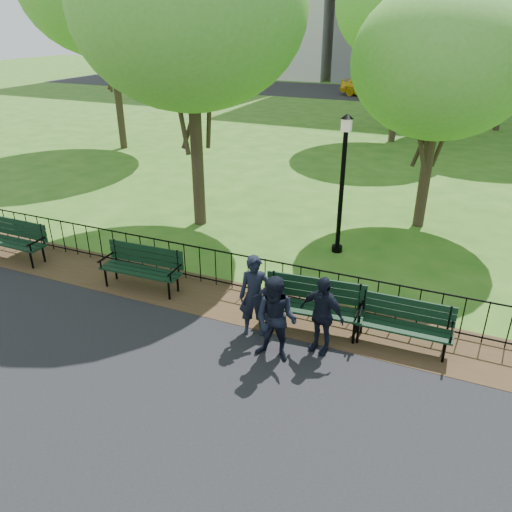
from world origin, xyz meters
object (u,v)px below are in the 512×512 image
at_px(park_bench_left_b, 14,235).
at_px(sedan_silver, 456,91).
at_px(tree_near_w, 189,7).
at_px(lamppost, 342,180).
at_px(person_left, 255,296).
at_px(park_bench_left_a, 143,263).
at_px(taxi, 370,86).
at_px(park_bench_main, 298,297).
at_px(person_right, 321,314).
at_px(person_mid, 276,320).
at_px(park_bench_right_a, 404,319).
at_px(tree_near_e, 442,62).
at_px(tree_far_c, 408,2).

xyz_separation_m(park_bench_left_b, sedan_silver, (8.43, 32.02, 0.07)).
xyz_separation_m(park_bench_left_b, tree_near_w, (3.09, 3.92, 5.12)).
xyz_separation_m(lamppost, sedan_silver, (1.10, 28.42, -1.23)).
height_order(lamppost, person_left, lamppost).
height_order(park_bench_left_a, sedan_silver, sedan_silver).
distance_m(person_left, taxi, 32.77).
bearing_deg(park_bench_main, person_right, -46.24).
relative_size(park_bench_left_a, person_right, 1.26).
height_order(park_bench_main, park_bench_left_a, park_bench_main).
bearing_deg(sedan_silver, person_mid, 161.57).
height_order(park_bench_main, person_right, person_right).
height_order(park_bench_left_b, tree_near_w, tree_near_w).
bearing_deg(person_mid, park_bench_right_a, 33.70).
xyz_separation_m(park_bench_right_a, tree_near_e, (-0.46, 6.25, 3.92)).
relative_size(park_bench_left_b, lamppost, 0.54).
bearing_deg(tree_near_e, park_bench_left_a, -129.44).
bearing_deg(park_bench_left_a, park_bench_main, -4.92).
bearing_deg(tree_near_e, tree_far_c, 103.61).
height_order(person_left, person_right, person_left).
distance_m(park_bench_right_a, tree_far_c, 18.16).
bearing_deg(tree_near_w, park_bench_left_b, -128.28).
bearing_deg(taxi, park_bench_left_b, -164.48).
bearing_deg(sedan_silver, park_bench_left_a, 155.01).
bearing_deg(park_bench_main, person_mid, -96.74).
height_order(person_mid, taxi, person_mid).
height_order(lamppost, taxi, lamppost).
bearing_deg(person_left, park_bench_left_b, 153.56).
xyz_separation_m(park_bench_main, person_mid, (-0.03, -1.10, 0.14)).
xyz_separation_m(park_bench_main, person_right, (0.62, -0.54, 0.09)).
relative_size(park_bench_right_a, lamppost, 0.50).
height_order(park_bench_left_b, person_left, person_left).
xyz_separation_m(park_bench_left_b, person_right, (8.16, -0.69, 0.15)).
xyz_separation_m(taxi, sedan_silver, (6.15, 0.25, -0.12)).
distance_m(park_bench_left_b, tree_far_c, 19.06).
bearing_deg(park_bench_left_a, lamppost, 43.42).
bearing_deg(sedan_silver, tree_near_w, 152.40).
distance_m(person_right, taxi, 32.99).
bearing_deg(park_bench_left_b, person_right, -4.03).
bearing_deg(lamppost, park_bench_left_b, -153.83).
xyz_separation_m(tree_near_e, taxi, (-6.76, 25.46, -3.69)).
height_order(lamppost, tree_far_c, tree_far_c).
height_order(person_right, sedan_silver, person_right).
bearing_deg(tree_near_w, tree_far_c, 75.77).
bearing_deg(park_bench_left_a, park_bench_left_b, 177.56).
height_order(park_bench_main, park_bench_left_b, park_bench_main).
bearing_deg(park_bench_main, park_bench_left_b, 173.57).
bearing_deg(sedan_silver, tree_near_e, 164.51).
bearing_deg(park_bench_left_a, person_right, -11.67).
distance_m(tree_near_e, sedan_silver, 25.99).
bearing_deg(lamppost, person_mid, -87.90).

